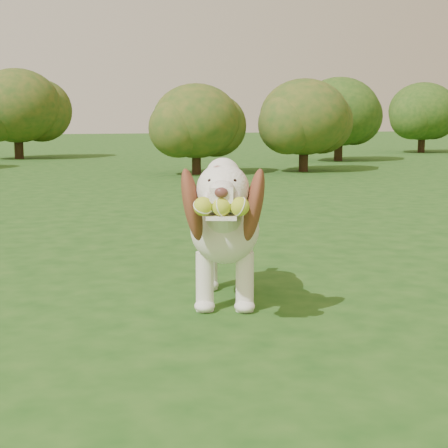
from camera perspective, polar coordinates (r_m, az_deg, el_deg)
name	(u,v)px	position (r m, az deg, el deg)	size (l,w,h in m)	color
ground	(260,280)	(4.02, 3.00, -4.64)	(80.00, 80.00, 0.00)	#194714
dog	(225,225)	(3.41, 0.12, -0.10)	(0.71, 1.13, 0.76)	white
shrub_c	(196,121)	(11.61, -2.33, 8.54)	(1.46, 1.46, 1.52)	#382314
shrub_f	(339,112)	(15.54, 9.56, 9.18)	(1.78, 1.78, 1.84)	#382314
shrub_i	(17,106)	(16.90, -16.82, 9.39)	(2.02, 2.02, 2.09)	#382314
shrub_d	(304,117)	(12.31, 6.68, 8.82)	(1.58, 1.58, 1.63)	#382314
shrub_h	(423,111)	(19.93, 16.19, 8.98)	(1.86, 1.86, 1.93)	#382314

